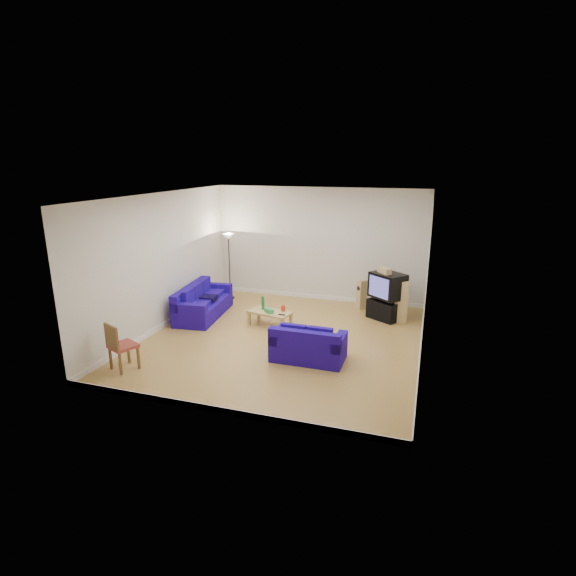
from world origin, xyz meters
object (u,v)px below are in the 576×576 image
(sofa_loveseat, at_px, (308,348))
(sofa_three_seat, at_px, (202,305))
(coffee_table, at_px, (270,313))
(television, at_px, (387,285))
(tv_stand, at_px, (384,310))

(sofa_loveseat, bearing_deg, sofa_three_seat, 152.38)
(sofa_three_seat, distance_m, sofa_loveseat, 3.78)
(coffee_table, distance_m, television, 3.02)
(sofa_three_seat, bearing_deg, tv_stand, 98.14)
(tv_stand, relative_size, television, 0.80)
(sofa_loveseat, distance_m, tv_stand, 3.17)
(tv_stand, height_order, television, television)
(sofa_three_seat, height_order, tv_stand, sofa_three_seat)
(sofa_three_seat, distance_m, tv_stand, 4.68)
(television, bearing_deg, sofa_loveseat, -73.87)
(sofa_loveseat, height_order, television, television)
(sofa_three_seat, relative_size, sofa_loveseat, 1.48)
(coffee_table, bearing_deg, television, 27.13)
(sofa_three_seat, bearing_deg, sofa_loveseat, 55.73)
(tv_stand, bearing_deg, television, 44.25)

